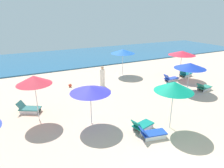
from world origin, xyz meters
TOP-DOWN VIEW (x-y plane):
  - ocean at (0.00, 23.91)m, footprint 60.00×12.18m
  - umbrella_0 at (2.44, 4.08)m, footprint 2.00×2.00m
  - lounge_chair_0_0 at (0.96, 4.58)m, footprint 1.38×0.88m
  - lounge_chair_0_1 at (0.99, 3.74)m, footprint 1.44×0.81m
  - umbrella_1 at (-3.77, 8.17)m, footprint 1.92×1.92m
  - lounge_chair_1_0 at (-4.21, 9.41)m, footprint 1.50×1.25m
  - umbrella_2 at (9.33, 10.43)m, footprint 2.43×2.43m
  - lounge_chair_2_0 at (10.18, 10.52)m, footprint 1.51×0.94m
  - lounge_chair_2_1 at (7.99, 10.13)m, footprint 1.50×0.61m
  - umbrella_4 at (5.03, 13.83)m, footprint 2.35×2.35m
  - umbrella_5 at (-1.19, 6.40)m, footprint 2.21×2.21m
  - umbrella_6 at (7.52, 7.72)m, footprint 2.41×2.41m
  - lounge_chair_6_0 at (6.49, 8.33)m, footprint 1.38×1.05m
  - lounge_chair_6_1 at (8.70, 7.11)m, footprint 1.44×0.79m
  - beachgoer_0 at (1.82, 11.59)m, footprint 0.49×0.49m
  - beach_ball_0 at (-0.66, 12.70)m, footprint 0.28×0.28m

SIDE VIEW (x-z plane):
  - ocean at x=0.00m, z-range 0.00..0.12m
  - beach_ball_0 at x=-0.66m, z-range 0.00..0.28m
  - lounge_chair_2_1 at x=7.99m, z-range -0.11..0.58m
  - lounge_chair_0_1 at x=0.99m, z-range -0.06..0.57m
  - lounge_chair_6_1 at x=8.70m, z-range -0.07..0.58m
  - lounge_chair_6_0 at x=6.49m, z-range -0.11..0.63m
  - lounge_chair_0_0 at x=0.96m, z-range -0.08..0.62m
  - lounge_chair_2_0 at x=10.18m, z-range -0.12..0.66m
  - lounge_chair_1_0 at x=-4.21m, z-range -0.08..0.62m
  - beachgoer_0 at x=1.82m, z-range -0.06..1.70m
  - umbrella_6 at x=7.52m, z-range 0.91..3.16m
  - umbrella_5 at x=-1.19m, z-range 0.93..3.20m
  - umbrella_4 at x=5.03m, z-range 1.07..3.62m
  - umbrella_0 at x=2.44m, z-range 1.06..3.70m
  - umbrella_2 at x=9.33m, z-range 1.10..3.70m
  - umbrella_1 at x=-3.77m, z-range 1.10..3.78m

